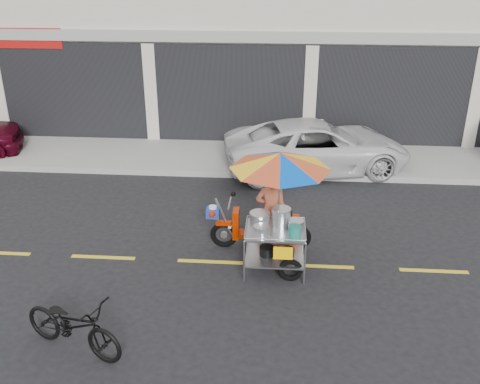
{
  "coord_description": "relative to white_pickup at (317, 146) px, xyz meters",
  "views": [
    {
      "loc": [
        -0.8,
        -8.32,
        5.15
      ],
      "look_at": [
        -1.5,
        0.6,
        1.15
      ],
      "focal_mm": 40.0,
      "sensor_mm": 36.0,
      "label": 1
    }
  ],
  "objects": [
    {
      "name": "food_vendor_rig",
      "position": [
        -1.01,
        -4.56,
        0.74
      ],
      "size": [
        2.2,
        1.76,
        2.23
      ],
      "rotation": [
        0.0,
        0.0,
        0.0
      ],
      "color": "black",
      "rests_on": "ground"
    },
    {
      "name": "white_pickup",
      "position": [
        0.0,
        0.0,
        0.0
      ],
      "size": [
        5.06,
        3.15,
        1.31
      ],
      "primitive_type": "imported",
      "rotation": [
        0.0,
        0.0,
        1.79
      ],
      "color": "silver",
      "rests_on": "ground"
    },
    {
      "name": "ground",
      "position": [
        -0.15,
        -4.7,
        -0.65
      ],
      "size": [
        90.0,
        90.0,
        0.0
      ],
      "primitive_type": "plane",
      "color": "black"
    },
    {
      "name": "near_bicycle",
      "position": [
        -3.75,
        -7.19,
        -0.22
      ],
      "size": [
        1.75,
        1.14,
        0.87
      ],
      "primitive_type": "imported",
      "rotation": [
        0.0,
        0.0,
        1.19
      ],
      "color": "black",
      "rests_on": "ground"
    },
    {
      "name": "centerline",
      "position": [
        -0.15,
        -4.7,
        -0.65
      ],
      "size": [
        42.0,
        0.1,
        0.01
      ],
      "primitive_type": "cube",
      "color": "gold",
      "rests_on": "ground"
    },
    {
      "name": "sidewalk",
      "position": [
        -0.15,
        0.8,
        -0.58
      ],
      "size": [
        45.0,
        3.0,
        0.15
      ],
      "primitive_type": "cube",
      "color": "gray",
      "rests_on": "ground"
    }
  ]
}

